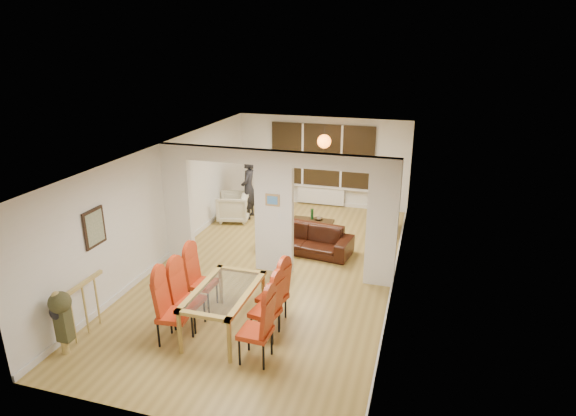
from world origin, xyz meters
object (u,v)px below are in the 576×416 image
at_px(dining_chair_lc, 202,280).
at_px(armchair, 233,207).
at_px(coffee_table, 312,225).
at_px(bottle, 312,214).
at_px(dining_chair_rb, 265,307).
at_px(dining_chair_ra, 255,327).
at_px(bowl, 318,219).
at_px(television, 383,222).
at_px(dining_chair_la, 174,310).
at_px(sofa, 306,239).
at_px(dining_chair_rc, 272,293).
at_px(dining_chair_lb, 188,297).
at_px(person, 249,188).
at_px(dining_table, 225,310).

height_order(dining_chair_lc, armchair, dining_chair_lc).
bearing_deg(coffee_table, bottle, 108.00).
relative_size(dining_chair_rb, bottle, 3.64).
distance_m(dining_chair_ra, bowl, 5.57).
relative_size(armchair, television, 0.85).
height_order(dining_chair_la, sofa, dining_chair_la).
relative_size(dining_chair_rc, coffee_table, 1.04).
relative_size(dining_chair_lb, sofa, 0.53).
height_order(dining_chair_lc, person, person).
bearing_deg(dining_table, dining_chair_rb, 1.69).
xyz_separation_m(dining_chair_lc, person, (-0.88, 4.65, 0.28)).
distance_m(person, television, 3.70).
xyz_separation_m(sofa, bottle, (-0.21, 1.44, 0.09)).
bearing_deg(armchair, dining_chair_lb, 1.72).
bearing_deg(dining_chair_lb, dining_chair_lc, 99.18).
xyz_separation_m(armchair, television, (3.98, 0.29, -0.10)).
relative_size(dining_chair_rc, bottle, 3.71).
distance_m(dining_chair_rb, coffee_table, 4.86).
xyz_separation_m(dining_table, dining_chair_rb, (0.71, 0.02, 0.16)).
xyz_separation_m(dining_chair_la, dining_chair_rc, (1.31, 1.02, -0.03)).
distance_m(dining_table, dining_chair_la, 0.85).
relative_size(dining_chair_rb, sofa, 0.52).
height_order(television, coffee_table, television).
bearing_deg(dining_chair_la, bowl, 71.99).
relative_size(dining_chair_rc, armchair, 1.34).
bearing_deg(dining_chair_lc, armchair, 107.88).
bearing_deg(sofa, dining_chair_ra, -78.98).
xyz_separation_m(person, coffee_table, (1.88, -0.37, -0.72)).
bearing_deg(person, dining_table, 10.68).
height_order(dining_chair_lc, dining_chair_rb, dining_chair_lc).
bearing_deg(sofa, dining_chair_la, -98.34).
height_order(dining_chair_ra, dining_chair_rb, dining_chair_ra).
distance_m(dining_chair_rb, bowl, 4.95).
bearing_deg(armchair, bottle, 79.09).
distance_m(dining_chair_la, coffee_table, 5.49).
xyz_separation_m(dining_chair_lc, dining_chair_rb, (1.39, -0.55, -0.02)).
height_order(dining_chair_rc, person, person).
bearing_deg(dining_table, dining_chair_rc, 35.03).
distance_m(dining_table, television, 5.60).
bearing_deg(dining_table, person, 106.61).
relative_size(dining_chair_lb, person, 0.67).
relative_size(armchair, coffee_table, 0.78).
height_order(dining_chair_lb, armchair, dining_chair_lb).
xyz_separation_m(dining_chair_rb, person, (-2.27, 5.20, 0.29)).
height_order(dining_chair_lb, dining_chair_rb, dining_chair_lb).
bearing_deg(dining_chair_rc, bowl, 105.13).
xyz_separation_m(dining_chair_rb, television, (1.39, 5.17, -0.26)).
relative_size(person, television, 1.72).
relative_size(dining_chair_rc, person, 0.66).
distance_m(dining_table, armchair, 5.25).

